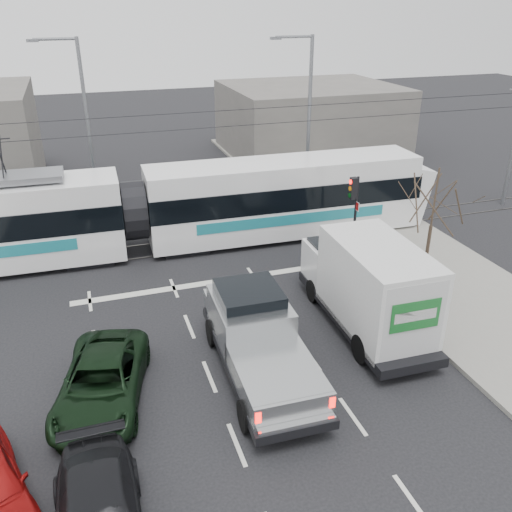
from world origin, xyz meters
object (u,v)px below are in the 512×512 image
object	(u,v)px
traffic_signal	(354,199)
street_lamp_near	(306,112)
silver_pickup	(257,336)
navy_pickup	(361,264)
tram	(133,212)
bare_tree	(434,203)
box_truck	(368,286)
green_car	(102,382)
street_lamp_far	(83,118)

from	to	relation	value
traffic_signal	street_lamp_near	xyz separation A→B (m)	(0.84, 7.50, 2.37)
silver_pickup	navy_pickup	size ratio (longest dim) A/B	1.26
tram	silver_pickup	distance (m)	10.35
traffic_signal	navy_pickup	size ratio (longest dim) A/B	0.67
street_lamp_near	silver_pickup	world-z (taller)	street_lamp_near
bare_tree	street_lamp_near	distance (m)	11.58
traffic_signal	silver_pickup	bearing A→B (deg)	-135.48
tram	box_truck	size ratio (longest dim) A/B	4.01
green_car	tram	bearing A→B (deg)	91.84
street_lamp_far	green_car	xyz separation A→B (m)	(-0.70, -16.15, -4.43)
box_truck	silver_pickup	bearing A→B (deg)	-165.21
traffic_signal	tram	xyz separation A→B (m)	(-9.16, 3.48, -0.75)
street_lamp_near	tram	xyz separation A→B (m)	(-10.00, -4.02, -3.12)
tram	navy_pickup	world-z (taller)	tram
box_truck	green_car	world-z (taller)	box_truck
traffic_signal	navy_pickup	xyz separation A→B (m)	(-1.02, -2.80, -1.67)
navy_pickup	bare_tree	bearing A→B (deg)	-37.89
navy_pickup	tram	bearing A→B (deg)	133.46
street_lamp_near	bare_tree	bearing A→B (deg)	-88.58
street_lamp_near	traffic_signal	bearing A→B (deg)	-96.41
silver_pickup	box_truck	world-z (taller)	box_truck
traffic_signal	green_car	world-z (taller)	traffic_signal
navy_pickup	box_truck	bearing A→B (deg)	-123.30
traffic_signal	navy_pickup	world-z (taller)	traffic_signal
street_lamp_near	box_truck	world-z (taller)	street_lamp_near
tram	navy_pickup	size ratio (longest dim) A/B	5.14
bare_tree	navy_pickup	world-z (taller)	bare_tree
street_lamp_near	silver_pickup	xyz separation A→B (m)	(-7.47, -14.02, -3.91)
navy_pickup	street_lamp_near	bearing A→B (deg)	70.90
bare_tree	street_lamp_far	xyz separation A→B (m)	(-11.79, 13.50, 1.32)
bare_tree	street_lamp_far	size ratio (longest dim) A/B	0.56
traffic_signal	street_lamp_far	bearing A→B (deg)	138.28
silver_pickup	green_car	bearing A→B (deg)	-176.63
street_lamp_near	green_car	bearing A→B (deg)	-130.76
box_truck	tram	bearing A→B (deg)	129.21
street_lamp_far	box_truck	world-z (taller)	street_lamp_far
street_lamp_far	bare_tree	bearing A→B (deg)	-48.88
navy_pickup	street_lamp_far	bearing A→B (deg)	119.22
street_lamp_far	silver_pickup	size ratio (longest dim) A/B	1.34
street_lamp_near	silver_pickup	distance (m)	16.36
traffic_signal	street_lamp_near	bearing A→B (deg)	83.59
bare_tree	street_lamp_far	world-z (taller)	street_lamp_far
street_lamp_near	navy_pickup	size ratio (longest dim) A/B	1.68
bare_tree	street_lamp_far	distance (m)	17.97
traffic_signal	navy_pickup	bearing A→B (deg)	-110.04
traffic_signal	box_truck	bearing A→B (deg)	-112.24
traffic_signal	green_car	xyz separation A→B (m)	(-11.35, -6.65, -2.06)
street_lamp_far	tram	size ratio (longest dim) A/B	0.33
street_lamp_far	silver_pickup	distance (m)	16.98
traffic_signal	box_truck	distance (m)	6.03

